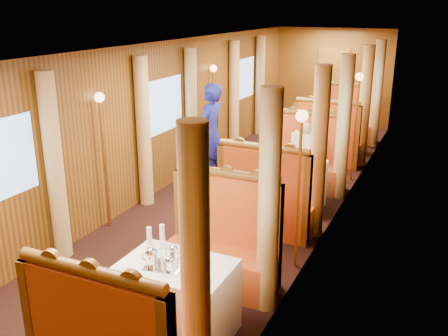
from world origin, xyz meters
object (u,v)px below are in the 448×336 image
Objects in this scene: banquette_mid_aft at (307,164)px; banquette_far_fwd at (327,144)px; tea_tray at (164,266)px; passenger at (304,150)px; rose_vase_far at (339,109)px; banquette_far_aft at (348,123)px; table_near at (177,299)px; rose_vase_mid at (289,151)px; teapot_right at (170,266)px; teapot_back at (174,254)px; teapot_left at (152,259)px; fruit_plate at (201,278)px; table_far at (338,135)px; table_mid at (289,185)px; steward at (210,134)px; banquette_near_aft at (222,250)px; banquette_mid_fwd at (266,205)px.

banquette_far_fwd is at bearing 90.00° from banquette_mid_aft.
tea_tray is 0.45× the size of passenger.
banquette_mid_aft is 2.53m from rose_vase_far.
banquette_far_fwd is 1.00× the size of banquette_far_aft.
rose_vase_mid reaches higher than table_near.
teapot_right is at bearing -89.66° from rose_vase_far.
teapot_back reaches higher than tea_tray.
passenger is (-0.00, 4.28, 0.37)m from table_near.
banquette_far_aft is (0.00, 3.50, 0.00)m from banquette_mid_aft.
rose_vase_far is (-0.04, 7.13, 0.12)m from teapot_right.
teapot_left is 0.52m from fruit_plate.
teapot_right reaches higher than tea_tray.
table_far is 1.02m from banquette_far_aft.
fruit_plate is (0.33, -3.64, 0.39)m from table_mid.
rose_vase_mid is (-0.02, 0.01, 0.55)m from table_mid.
table_mid is at bearing 76.09° from steward.
teapot_left is 0.93× the size of fruit_plate.
banquette_mid_fwd is at bearing 90.00° from banquette_near_aft.
banquette_mid_aft is 0.39m from passenger.
tea_tray is 7.09m from rose_vase_far.
table_near is 1.00× the size of table_far.
banquette_mid_fwd is 0.75× the size of steward.
table_mid is 1.78m from steward.
table_far is at bearing 90.00° from banquette_near_aft.
steward is at bearing 118.26° from banquette_near_aft.
teapot_back is at bearing -93.96° from banquette_near_aft.
banquette_near_aft is at bearing 68.32° from teapot_back.
banquette_mid_fwd is 1.82m from passenger.
steward is (-1.56, 3.96, 0.09)m from teapot_back.
table_mid is at bearing 101.19° from teapot_right.
table_far is at bearing 155.56° from steward.
teapot_back is 6.92m from rose_vase_far.
banquette_mid_fwd is 2.03m from banquette_mid_aft.
tea_tray is (-0.07, -0.09, 0.38)m from table_near.
table_far is (0.00, 5.99, -0.05)m from banquette_near_aft.
table_far is at bearing 90.00° from banquette_mid_aft.
banquette_near_aft is 1.76× the size of passenger.
banquette_far_aft is 9.16× the size of teapot_right.
banquette_near_aft is 5.99m from table_far.
steward is at bearing 161.91° from table_mid.
steward is at bearing -163.35° from banquette_mid_aft.
banquette_mid_aft reaches higher than rose_vase_far.
banquette_mid_aft is 3.72× the size of rose_vase_mid.
table_far is 0.59× the size of steward.
teapot_right is 0.19× the size of passenger.
steward is at bearing 110.63° from tea_tray.
passenger is (0.02, -2.71, -0.19)m from rose_vase_far.
teapot_back is 0.72× the size of fruit_plate.
table_far is 6.94m from teapot_back.
banquette_far_fwd is 1.73m from passenger.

